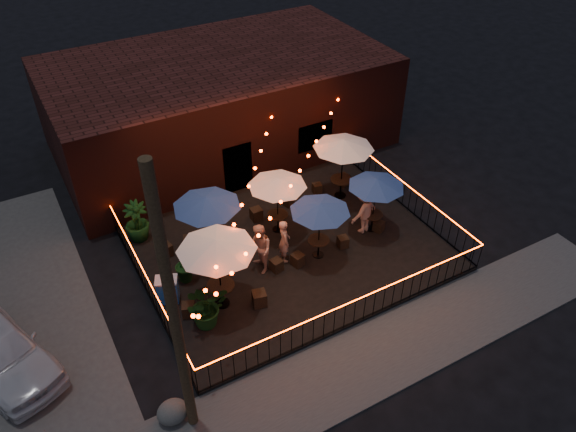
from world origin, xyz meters
name	(u,v)px	position (x,y,z in m)	size (l,w,h in m)	color
ground	(318,286)	(0.00, 0.00, 0.00)	(110.00, 110.00, 0.00)	black
patio	(289,249)	(0.00, 2.00, 0.07)	(10.00, 8.00, 0.15)	black
sidewalk	(378,356)	(0.00, -3.25, 0.03)	(18.00, 2.50, 0.05)	#454240
brick_building	(219,102)	(1.00, 9.99, 2.00)	(14.00, 8.00, 4.00)	#33130E
utility_pole	(174,317)	(-5.40, -2.60, 4.00)	(0.26, 0.26, 8.00)	#322414
fence_front	(355,312)	(0.00, -2.00, 0.66)	(10.00, 0.04, 1.04)	black
fence_left	(148,287)	(-5.00, 2.00, 0.66)	(0.04, 8.00, 1.04)	black
fence_right	(403,195)	(5.00, 2.00, 0.66)	(0.04, 8.00, 1.04)	black
festoon_lights	(265,206)	(-1.01, 1.70, 2.52)	(10.02, 8.72, 1.32)	#FF2600
cafe_table_0	(216,246)	(-3.11, 0.69, 2.55)	(3.14, 3.14, 2.62)	black
cafe_table_1	(207,203)	(-2.49, 2.93, 2.41)	(2.53, 2.53, 2.48)	black
cafe_table_2	(320,208)	(0.70, 1.16, 2.18)	(2.02, 2.02, 2.22)	black
cafe_table_3	(277,182)	(0.15, 3.05, 2.23)	(2.34, 2.34, 2.28)	black
cafe_table_4	(376,184)	(3.14, 1.43, 2.15)	(2.42, 2.42, 2.20)	black
cafe_table_5	(344,145)	(3.29, 3.71, 2.46)	(2.57, 2.57, 2.53)	black
bistro_chair_0	(189,310)	(-4.19, 0.75, 0.38)	(0.38, 0.38, 0.45)	black
bistro_chair_1	(259,298)	(-2.10, 0.10, 0.40)	(0.42, 0.42, 0.49)	black
bistro_chair_2	(166,250)	(-3.86, 3.71, 0.38)	(0.38, 0.38, 0.45)	black
bistro_chair_3	(189,242)	(-3.02, 3.69, 0.38)	(0.39, 0.39, 0.46)	black
bistro_chair_4	(276,265)	(-0.90, 1.21, 0.36)	(0.36, 0.36, 0.43)	black
bistro_chair_5	(298,260)	(-0.16, 1.09, 0.37)	(0.37, 0.37, 0.44)	black
bistro_chair_6	(256,214)	(-0.26, 3.98, 0.39)	(0.40, 0.40, 0.47)	black
bistro_chair_7	(289,201)	(1.21, 4.14, 0.35)	(0.34, 0.34, 0.40)	black
bistro_chair_8	(343,242)	(1.69, 1.13, 0.35)	(0.34, 0.34, 0.40)	black
bistro_chair_9	(379,226)	(3.30, 1.22, 0.35)	(0.34, 0.34, 0.40)	black
bistro_chair_10	(317,188)	(2.60, 4.33, 0.35)	(0.34, 0.34, 0.40)	black
bistro_chair_11	(344,180)	(3.82, 4.28, 0.38)	(0.39, 0.39, 0.46)	black
patron_a	(284,241)	(-0.41, 1.56, 0.96)	(0.59, 0.39, 1.63)	#D1A38C
patron_b	(260,249)	(-1.36, 1.48, 1.06)	(0.89, 0.69, 1.83)	tan
patron_c	(365,211)	(2.81, 1.50, 1.05)	(1.17, 0.67, 1.80)	tan
potted_shrub_a	(206,306)	(-3.80, 0.20, 0.86)	(1.28, 1.11, 1.42)	#0F3D10
potted_shrub_b	(186,264)	(-3.64, 2.22, 0.82)	(0.74, 0.59, 1.34)	#183E0F
potted_shrub_c	(136,222)	(-4.39, 5.04, 0.90)	(0.84, 0.84, 1.51)	#1A390E
cooler	(168,290)	(-4.50, 1.65, 0.60)	(0.82, 0.72, 0.90)	blue
boulder	(172,412)	(-5.81, -2.29, 0.33)	(0.85, 0.73, 0.67)	#4E4E48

